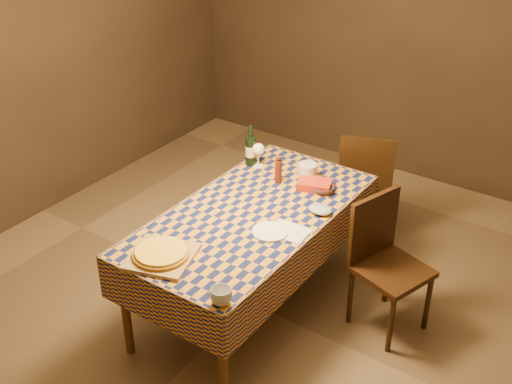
# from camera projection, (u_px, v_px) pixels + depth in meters

# --- Properties ---
(room) EXTENTS (5.00, 5.10, 2.70)m
(room) POSITION_uv_depth(u_px,v_px,m) (251.00, 131.00, 3.89)
(room) COLOR brown
(room) RESTS_ON ground
(dining_table) EXTENTS (0.94, 1.84, 0.77)m
(dining_table) POSITION_uv_depth(u_px,v_px,m) (252.00, 222.00, 4.22)
(dining_table) COLOR brown
(dining_table) RESTS_ON ground
(cutting_board) EXTENTS (0.46, 0.46, 0.02)m
(cutting_board) POSITION_uv_depth(u_px,v_px,m) (161.00, 257.00, 3.73)
(cutting_board) COLOR #9D7B49
(cutting_board) RESTS_ON dining_table
(pizza) EXTENTS (0.39, 0.39, 0.03)m
(pizza) POSITION_uv_depth(u_px,v_px,m) (161.00, 253.00, 3.72)
(pizza) COLOR #976619
(pizza) RESTS_ON cutting_board
(pepper_mill) EXTENTS (0.06, 0.06, 0.21)m
(pepper_mill) POSITION_uv_depth(u_px,v_px,m) (278.00, 170.00, 4.48)
(pepper_mill) COLOR #491A11
(pepper_mill) RESTS_ON dining_table
(bowl) EXTENTS (0.20, 0.20, 0.05)m
(bowl) POSITION_uv_depth(u_px,v_px,m) (323.00, 189.00, 4.40)
(bowl) COLOR #5A414C
(bowl) RESTS_ON dining_table
(wine_glass) EXTENTS (0.10, 0.10, 0.18)m
(wine_glass) POSITION_uv_depth(u_px,v_px,m) (258.00, 150.00, 4.68)
(wine_glass) COLOR white
(wine_glass) RESTS_ON dining_table
(wine_bottle) EXTENTS (0.09, 0.09, 0.31)m
(wine_bottle) POSITION_uv_depth(u_px,v_px,m) (251.00, 150.00, 4.71)
(wine_bottle) COLOR black
(wine_bottle) RESTS_ON dining_table
(deli_tub) EXTENTS (0.17, 0.17, 0.11)m
(deli_tub) POSITION_uv_depth(u_px,v_px,m) (307.00, 171.00, 4.55)
(deli_tub) COLOR silver
(deli_tub) RESTS_ON dining_table
(takeout_container) EXTENTS (0.27, 0.22, 0.06)m
(takeout_container) POSITION_uv_depth(u_px,v_px,m) (315.00, 185.00, 4.44)
(takeout_container) COLOR #B72C18
(takeout_container) RESTS_ON dining_table
(white_plate) EXTENTS (0.26, 0.26, 0.01)m
(white_plate) POSITION_uv_depth(u_px,v_px,m) (270.00, 232.00, 3.97)
(white_plate) COLOR white
(white_plate) RESTS_ON dining_table
(tumbler) EXTENTS (0.15, 0.15, 0.09)m
(tumbler) POSITION_uv_depth(u_px,v_px,m) (221.00, 296.00, 3.36)
(tumbler) COLOR silver
(tumbler) RESTS_ON dining_table
(flour_patch) EXTENTS (0.26, 0.20, 0.00)m
(flour_patch) POSITION_uv_depth(u_px,v_px,m) (289.00, 231.00, 3.99)
(flour_patch) COLOR silver
(flour_patch) RESTS_ON dining_table
(flour_bag) EXTENTS (0.19, 0.16, 0.05)m
(flour_bag) POSITION_uv_depth(u_px,v_px,m) (320.00, 209.00, 4.16)
(flour_bag) COLOR #9BA4C6
(flour_bag) RESTS_ON dining_table
(chair_far) EXTENTS (0.55, 0.55, 0.93)m
(chair_far) POSITION_uv_depth(u_px,v_px,m) (366.00, 179.00, 5.08)
(chair_far) COLOR black
(chair_far) RESTS_ON ground
(chair_right) EXTENTS (0.54, 0.53, 0.93)m
(chair_right) POSITION_uv_depth(u_px,v_px,m) (384.00, 256.00, 4.18)
(chair_right) COLOR black
(chair_right) RESTS_ON ground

